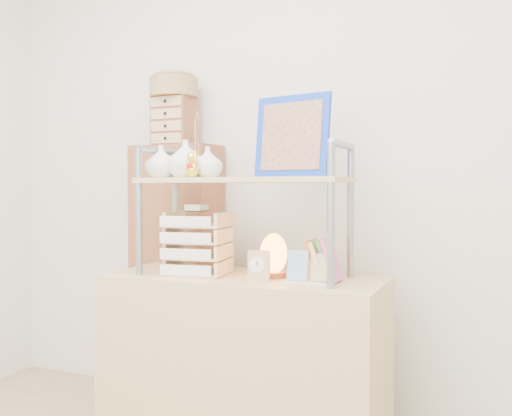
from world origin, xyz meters
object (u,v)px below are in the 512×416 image
(desk, at_px, (243,362))
(salt_lamp, at_px, (274,255))
(letter_tray, at_px, (197,246))
(cabinet, at_px, (177,274))

(desk, distance_m, salt_lamp, 0.49)
(desk, xyz_separation_m, letter_tray, (-0.21, -0.03, 0.50))
(salt_lamp, bearing_deg, letter_tray, -171.66)
(desk, distance_m, letter_tray, 0.54)
(letter_tray, relative_size, salt_lamp, 1.64)
(cabinet, xyz_separation_m, letter_tray, (0.35, -0.40, 0.20))
(cabinet, relative_size, salt_lamp, 7.23)
(letter_tray, bearing_deg, cabinet, 131.09)
(cabinet, bearing_deg, letter_tray, -46.23)
(desk, height_order, salt_lamp, salt_lamp)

